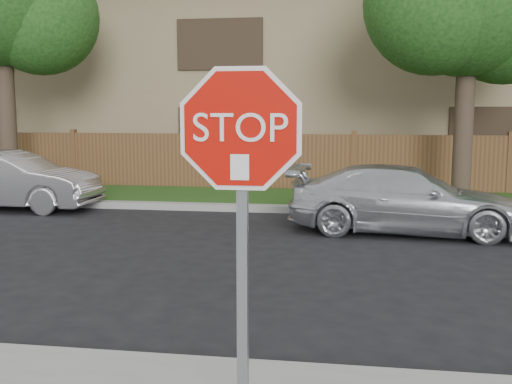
# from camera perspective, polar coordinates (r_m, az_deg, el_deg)

# --- Properties ---
(ground) EXTENTS (90.00, 90.00, 0.00)m
(ground) POSITION_cam_1_polar(r_m,az_deg,el_deg) (5.41, 10.19, -16.96)
(ground) COLOR black
(ground) RESTS_ON ground
(far_curb) EXTENTS (70.00, 0.30, 0.15)m
(far_curb) POSITION_cam_1_polar(r_m,az_deg,el_deg) (13.25, 9.33, -1.76)
(far_curb) COLOR gray
(far_curb) RESTS_ON ground
(grass_strip) EXTENTS (70.00, 3.00, 0.12)m
(grass_strip) POSITION_cam_1_polar(r_m,az_deg,el_deg) (14.88, 9.26, -0.77)
(grass_strip) COLOR #1E4714
(grass_strip) RESTS_ON ground
(fence) EXTENTS (70.00, 0.12, 1.60)m
(fence) POSITION_cam_1_polar(r_m,az_deg,el_deg) (16.38, 9.27, 2.62)
(fence) COLOR #54371D
(fence) RESTS_ON ground
(apartment_building) EXTENTS (35.20, 9.20, 7.20)m
(apartment_building) POSITION_cam_1_polar(r_m,az_deg,el_deg) (21.95, 9.30, 11.05)
(apartment_building) COLOR #8D7D57
(apartment_building) RESTS_ON ground
(stop_sign) EXTENTS (1.01, 0.13, 2.55)m
(stop_sign) POSITION_cam_1_polar(r_m,az_deg,el_deg) (3.52, -1.43, 0.82)
(stop_sign) COLOR gray
(stop_sign) RESTS_ON sidewalk_near
(sedan_left) EXTENTS (4.05, 1.46, 1.33)m
(sedan_left) POSITION_cam_1_polar(r_m,az_deg,el_deg) (14.69, -22.41, 1.01)
(sedan_left) COLOR #B4B3B8
(sedan_left) RESTS_ON ground
(sedan_right) EXTENTS (4.41, 2.08, 1.24)m
(sedan_right) POSITION_cam_1_polar(r_m,az_deg,el_deg) (11.37, 14.01, -0.69)
(sedan_right) COLOR silver
(sedan_right) RESTS_ON ground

